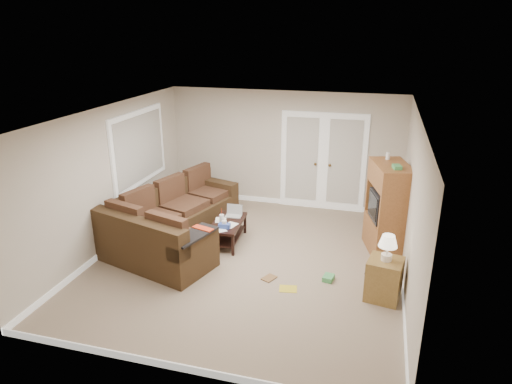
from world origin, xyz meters
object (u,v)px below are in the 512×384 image
(sectional_sofa, at_px, (170,224))
(tv_armoire, at_px, (388,209))
(coffee_table, at_px, (228,231))
(side_cabinet, at_px, (384,276))

(sectional_sofa, relative_size, tv_armoire, 1.99)
(sectional_sofa, height_order, coffee_table, sectional_sofa)
(coffee_table, relative_size, side_cabinet, 1.04)
(tv_armoire, bearing_deg, side_cabinet, -105.20)
(sectional_sofa, xyz_separation_m, side_cabinet, (3.76, -0.85, 0.00))
(coffee_table, xyz_separation_m, tv_armoire, (2.75, 0.40, 0.58))
(coffee_table, distance_m, side_cabinet, 2.99)
(sectional_sofa, xyz_separation_m, tv_armoire, (3.76, 0.69, 0.45))
(tv_armoire, xyz_separation_m, side_cabinet, (0.00, -1.54, -0.44))
(coffee_table, relative_size, tv_armoire, 0.61)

